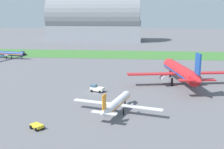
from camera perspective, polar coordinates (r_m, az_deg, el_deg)
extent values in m
plane|color=slate|center=(78.14, -3.63, -3.55)|extent=(600.00, 600.00, 0.00)
cube|color=#3D7533|center=(146.93, 0.87, 4.03)|extent=(360.00, 28.00, 0.08)
cylinder|color=navy|center=(141.26, -19.47, 3.94)|extent=(14.32, 4.80, 1.97)
cone|color=black|center=(136.69, -16.81, 3.85)|extent=(2.32, 2.29, 1.93)
cube|color=orange|center=(141.28, -19.47, 3.88)|extent=(13.55, 4.68, 0.28)
cube|color=navy|center=(145.86, -18.32, 4.13)|extent=(3.54, 10.91, 0.20)
cube|color=navy|center=(137.29, -20.94, 3.45)|extent=(3.54, 10.91, 0.20)
cylinder|color=#B7BABF|center=(143.97, -18.59, 4.01)|extent=(1.67, 0.94, 0.63)
cylinder|color=#B7BABF|center=(138.48, -20.26, 3.57)|extent=(1.67, 0.94, 0.63)
cylinder|color=black|center=(138.05, -17.45, 3.19)|extent=(0.36, 0.36, 1.38)
cylinder|color=black|center=(143.62, -19.27, 3.40)|extent=(0.36, 0.36, 1.38)
cylinder|color=black|center=(140.55, -20.22, 3.15)|extent=(0.36, 0.36, 1.38)
cylinder|color=red|center=(87.89, 13.38, 0.72)|extent=(8.07, 24.20, 3.66)
cone|color=black|center=(100.37, 11.03, 2.26)|extent=(4.14, 3.94, 3.58)
cone|color=red|center=(74.99, 16.70, -1.10)|extent=(4.10, 5.19, 3.29)
cube|color=#19479E|center=(87.95, 13.37, 0.55)|extent=(7.89, 22.91, 0.51)
cube|color=red|center=(85.23, 8.39, 0.13)|extent=(16.11, 5.27, 0.37)
cube|color=red|center=(90.23, 18.31, 0.31)|extent=(16.11, 5.27, 0.37)
cylinder|color=#B7BABF|center=(86.21, 10.23, -0.69)|extent=(2.72, 4.30, 2.01)
cylinder|color=#B7BABF|center=(89.41, 16.56, -0.54)|extent=(2.72, 4.30, 2.01)
cube|color=#19479E|center=(74.80, 16.70, 2.02)|extent=(0.99, 3.02, 5.32)
cube|color=red|center=(74.80, 14.85, -1.09)|extent=(4.95, 2.83, 0.29)
cube|color=red|center=(76.49, 18.14, -1.00)|extent=(4.95, 2.83, 0.29)
cylinder|color=black|center=(97.80, 11.48, 0.19)|extent=(0.66, 0.66, 2.33)
cylinder|color=black|center=(86.13, 11.81, -1.48)|extent=(0.66, 0.66, 2.33)
cylinder|color=black|center=(87.95, 15.39, -1.38)|extent=(0.66, 0.66, 2.33)
cylinder|color=white|center=(62.24, 1.02, -5.61)|extent=(5.18, 13.20, 1.83)
cone|color=black|center=(68.87, 3.09, -3.84)|extent=(2.21, 2.23, 1.79)
cone|color=white|center=(55.39, -1.71, -7.68)|extent=(2.25, 2.90, 1.65)
cube|color=orange|center=(62.29, 1.01, -5.73)|extent=(5.03, 12.50, 0.26)
cube|color=white|center=(63.82, -3.37, -5.47)|extent=(10.05, 3.84, 0.18)
cube|color=white|center=(60.58, 5.41, -6.50)|extent=(10.05, 3.84, 0.18)
cylinder|color=#B7BABF|center=(63.58, -1.68, -5.53)|extent=(0.94, 1.57, 0.59)
cylinder|color=#B7BABF|center=(61.52, 3.90, -6.17)|extent=(0.94, 1.57, 0.59)
cube|color=orange|center=(55.01, -1.57, -5.46)|extent=(0.64, 1.65, 2.93)
cube|color=white|center=(56.20, -2.78, -7.44)|extent=(2.76, 1.72, 0.15)
cube|color=white|center=(55.28, -0.32, -7.77)|extent=(2.76, 1.72, 0.15)
cylinder|color=black|center=(67.66, 2.60, -5.51)|extent=(0.33, 0.33, 1.28)
cylinder|color=black|center=(62.54, -0.85, -7.03)|extent=(0.33, 0.33, 1.28)
cylinder|color=black|center=(61.37, 2.32, -7.42)|extent=(0.33, 0.33, 1.28)
cube|color=white|center=(78.42, -2.96, -2.87)|extent=(3.98, 2.84, 0.90)
cube|color=#334C60|center=(78.67, -3.62, -2.23)|extent=(1.71, 1.84, 0.70)
cylinder|color=black|center=(78.34, -4.07, -3.25)|extent=(0.74, 0.46, 0.70)
cylinder|color=black|center=(79.87, -3.47, -2.93)|extent=(0.74, 0.46, 0.70)
cylinder|color=black|center=(77.22, -2.42, -3.46)|extent=(0.74, 0.46, 0.70)
cylinder|color=black|center=(78.77, -1.84, -3.13)|extent=(0.74, 0.46, 0.70)
cube|color=yellow|center=(56.09, -14.67, -9.81)|extent=(2.83, 2.61, 0.55)
cylinder|color=black|center=(55.94, -13.52, -10.11)|extent=(0.72, 0.61, 0.70)
cylinder|color=black|center=(55.17, -14.80, -10.51)|extent=(0.72, 0.61, 0.70)
cylinder|color=black|center=(57.23, -14.51, -9.64)|extent=(0.72, 0.61, 0.70)
cylinder|color=black|center=(56.48, -15.78, -10.02)|extent=(0.72, 0.61, 0.70)
cube|color=#9399A3|center=(217.02, -3.39, 8.70)|extent=(68.11, 28.02, 15.03)
cylinder|color=gray|center=(216.61, -3.42, 11.43)|extent=(66.75, 30.83, 30.83)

